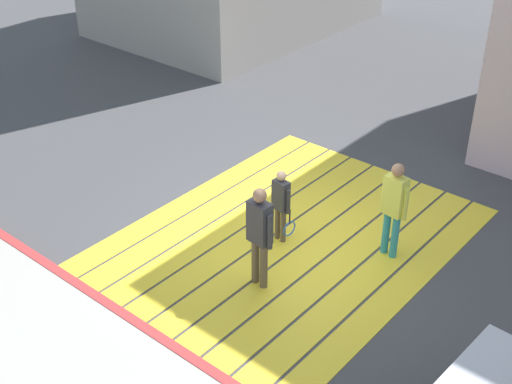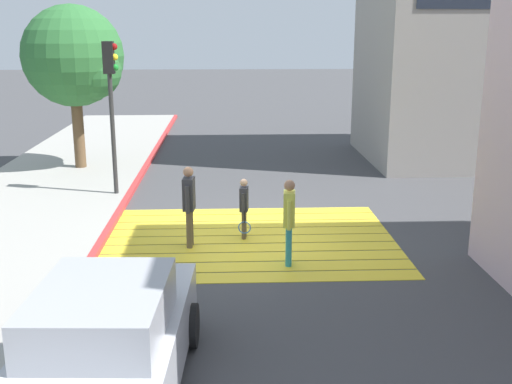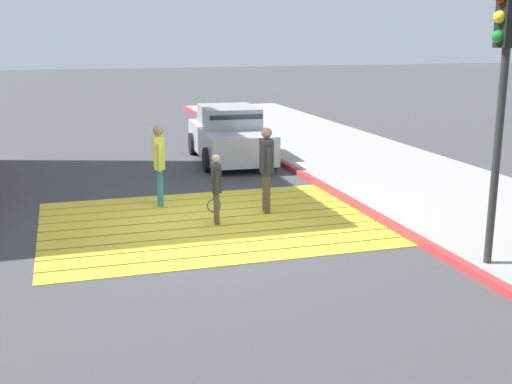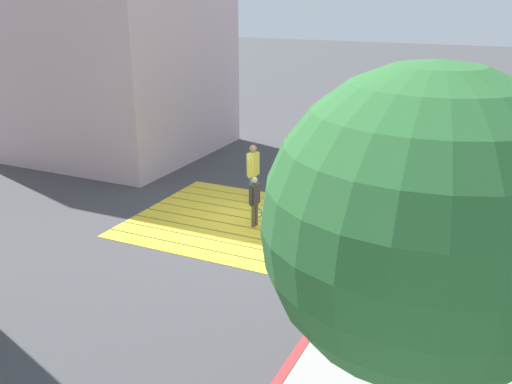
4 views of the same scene
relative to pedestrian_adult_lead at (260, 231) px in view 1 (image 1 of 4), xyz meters
name	(u,v)px [view 1 (image 1 of 4)]	position (x,y,z in m)	size (l,w,h in m)	color
ground_plane	(289,239)	(1.31, 0.41, -1.03)	(120.00, 120.00, 0.00)	#424244
crosswalk_stripes	(289,238)	(1.31, 0.41, -1.02)	(6.40, 4.90, 0.01)	yellow
curb_painted	(151,334)	(-1.94, 0.41, -0.96)	(0.16, 40.00, 0.13)	#BC3333
pedestrian_adult_lead	(260,231)	(0.00, 0.00, 0.00)	(0.26, 0.51, 1.77)	brown
pedestrian_adult_trailing	(394,204)	(2.02, -1.16, -0.01)	(0.26, 0.51, 1.74)	teal
pedestrian_child_with_racket	(281,202)	(1.18, 0.50, -0.25)	(0.28, 0.43, 1.37)	brown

